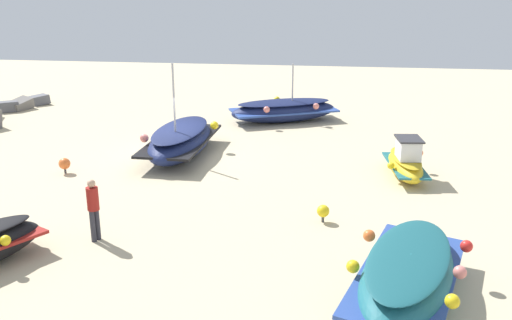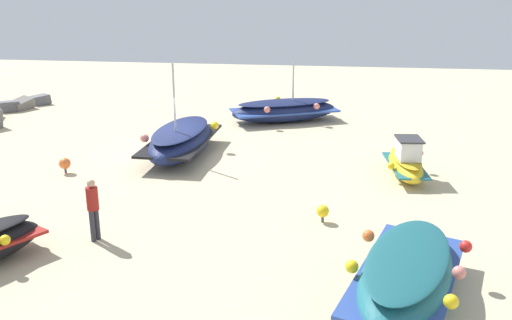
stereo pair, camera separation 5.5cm
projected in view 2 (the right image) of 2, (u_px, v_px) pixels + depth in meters
The scene contains 8 objects.
ground_plane at pixel (179, 155), 22.83m from camera, with size 51.12×51.12×0.00m, color beige.
fishing_boat_0 at pixel (285, 110), 28.10m from camera, with size 4.03×5.73×2.89m.
fishing_boat_1 at pixel (181, 140), 22.62m from camera, with size 5.42×2.74×3.82m.
fishing_boat_3 at pixel (406, 163), 20.17m from camera, with size 3.25×1.43×1.52m.
fishing_boat_4 at pixel (407, 275), 12.29m from camera, with size 5.19×3.28×1.26m.
person_walking at pixel (93, 206), 15.08m from camera, with size 0.32×0.32×1.76m.
mooring_buoy_0 at pixel (65, 164), 20.60m from camera, with size 0.42×0.42×0.58m.
mooring_buoy_1 at pixel (323, 211), 16.42m from camera, with size 0.37×0.37×0.53m.
Camera 2 is at (-21.15, -6.14, 6.79)m, focal length 39.53 mm.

